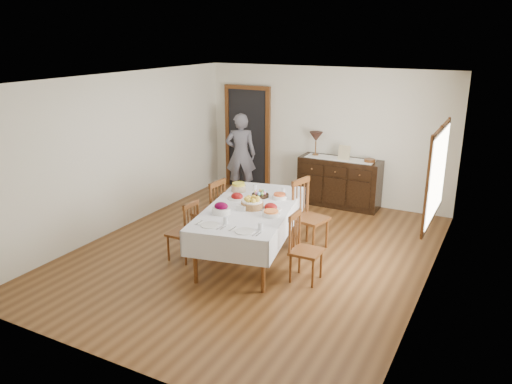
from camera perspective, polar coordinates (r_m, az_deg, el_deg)
The scene contains 26 objects.
ground at distance 7.66m, azimuth -0.35°, elevation -6.98°, with size 6.00×6.00×0.00m, color brown.
room_shell at distance 7.56m, azimuth 0.16°, elevation 5.81°, with size 5.02×6.02×2.65m.
dining_table at distance 7.28m, azimuth -0.66°, elevation -2.35°, with size 1.62×2.51×0.80m.
chair_left_near at distance 7.35m, azimuth -8.12°, elevation -4.36°, with size 0.38×0.38×0.91m.
chair_left_far at distance 7.96m, azimuth -5.16°, elevation -2.06°, with size 0.46×0.46×1.02m.
chair_right_near at distance 6.73m, azimuth 5.40°, elevation -6.28°, with size 0.40×0.40×0.94m.
chair_right_far at distance 7.69m, azimuth 5.95°, elevation -2.53°, with size 0.54×0.54×1.09m.
sideboard at distance 9.69m, azimuth 9.50°, elevation 1.11°, with size 1.55×0.56×0.93m.
person at distance 10.16m, azimuth -1.76°, elevation 4.63°, with size 0.56×0.36×1.79m, color slate.
bread_basket at distance 7.15m, azimuth -0.43°, elevation -1.30°, with size 0.33×0.33×0.18m.
egg_basket at distance 7.65m, azimuth 0.50°, elevation -0.29°, with size 0.26×0.26×0.10m.
ham_platter_a at distance 7.58m, azimuth -2.19°, elevation -0.54°, with size 0.29×0.29×0.11m.
ham_platter_b at distance 7.12m, azimuth 1.70°, elevation -1.77°, with size 0.30×0.30×0.11m.
beet_bowl at distance 6.97m, azimuth -3.99°, elevation -1.93°, with size 0.26×0.26×0.16m.
carrot_bowl at distance 7.58m, azimuth 2.72°, elevation -0.49°, with size 0.22×0.22×0.08m.
pineapple_bowl at distance 7.92m, azimuth -2.00°, elevation 0.55°, with size 0.23×0.23×0.14m.
casserole_dish at distance 6.87m, azimuth 1.74°, elevation -2.45°, with size 0.24×0.24×0.08m.
butter_dish at distance 7.08m, azimuth -1.62°, elevation -1.83°, with size 0.16×0.12×0.07m.
setting_left at distance 6.58m, azimuth -4.73°, elevation -3.58°, with size 0.44×0.31×0.10m.
setting_right at distance 6.36m, azimuth -0.74°, elevation -4.30°, with size 0.44×0.31×0.10m.
glass_far_a at distance 7.96m, azimuth -0.14°, elevation 0.53°, with size 0.07×0.07×0.10m.
glass_far_b at distance 7.84m, azimuth 3.14°, elevation 0.19°, with size 0.07×0.07×0.09m.
runner at distance 9.56m, azimuth 9.55°, elevation 3.77°, with size 1.30×0.35×0.01m.
table_lamp at distance 9.70m, azimuth 6.88°, elevation 6.22°, with size 0.26×0.26×0.46m.
picture_frame at distance 9.45m, azimuth 10.04°, elevation 4.42°, with size 0.22×0.08×0.28m.
deco_bowl at distance 9.42m, azimuth 12.85°, elevation 3.51°, with size 0.20×0.20×0.06m.
Camera 1 is at (3.28, -6.13, 3.21)m, focal length 35.00 mm.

